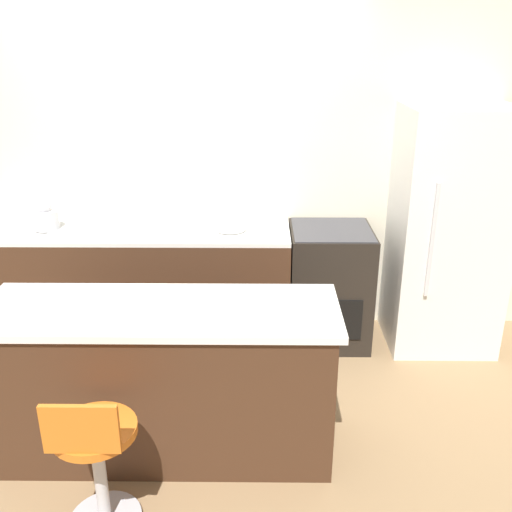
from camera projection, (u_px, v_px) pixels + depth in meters
name	position (u px, v px, depth m)	size (l,w,h in m)	color
ground_plane	(182.00, 358.00, 4.16)	(14.00, 14.00, 0.00)	#8E704C
wall_back	(185.00, 164.00, 4.28)	(8.00, 0.06, 2.60)	beige
back_counter	(141.00, 285.00, 4.29)	(2.22, 0.58, 0.89)	#422819
kitchen_island	(164.00, 380.00, 3.12)	(1.88, 0.61, 0.88)	#422819
oven_range	(329.00, 286.00, 4.28)	(0.59, 0.59, 0.89)	black
refrigerator	(448.00, 232.00, 4.09)	(0.75, 0.65, 1.77)	silver
stool_chair	(96.00, 459.00, 2.61)	(0.39, 0.39, 0.79)	#B7B7BC
kettle	(45.00, 217.00, 4.10)	(0.18, 0.18, 0.22)	silver
mixing_bowl	(230.00, 224.00, 4.10)	(0.23, 0.23, 0.08)	white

